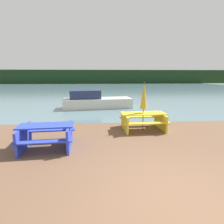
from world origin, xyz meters
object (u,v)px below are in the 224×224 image
picnic_table_blue (47,134)px  picnic_table_yellow (143,119)px  umbrella_gold (144,96)px  boat (95,101)px

picnic_table_blue → picnic_table_yellow: bearing=26.1°
umbrella_gold → boat: (-2.17, 5.32, -0.99)m
picnic_table_yellow → umbrella_gold: bearing=-97.1°
umbrella_gold → boat: umbrella_gold is taller
umbrella_gold → boat: 5.83m
picnic_table_yellow → umbrella_gold: (-0.00, -0.00, 1.02)m
picnic_table_yellow → umbrella_gold: umbrella_gold is taller
picnic_table_yellow → umbrella_gold: size_ratio=0.94×
boat → picnic_table_yellow: bearing=-75.5°
picnic_table_yellow → boat: boat is taller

